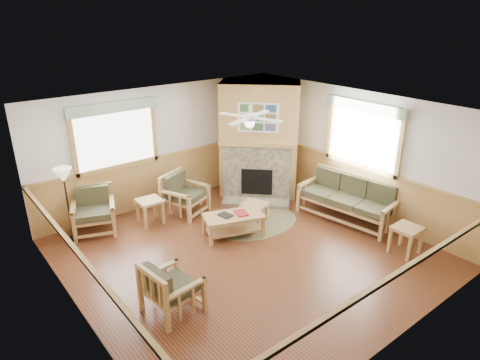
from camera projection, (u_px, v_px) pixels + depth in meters
floor at (246, 253)px, 7.97m from camera, size 6.00×6.00×0.01m
ceiling at (247, 110)px, 6.95m from camera, size 6.00×6.00×0.01m
wall_back at (163, 146)px, 9.64m from camera, size 6.00×0.02×2.70m
wall_front at (400, 261)px, 5.28m from camera, size 6.00×0.02×2.70m
wall_left at (74, 241)px, 5.73m from camera, size 0.02×6.00×2.70m
wall_right at (355, 153)px, 9.19m from camera, size 0.02×6.00×2.70m
wainscot at (247, 227)px, 7.76m from camera, size 6.00×6.00×1.10m
fireplace at (259, 139)px, 10.13m from camera, size 3.11×3.11×2.70m
window_back at (111, 100)px, 8.53m from camera, size 1.90×0.16×1.50m
window_right at (368, 100)px, 8.58m from camera, size 0.16×1.90×1.50m
ceiling_fan at (250, 107)px, 7.36m from camera, size 1.59×1.59×0.36m
sofa at (347, 200)px, 9.07m from camera, size 2.13×1.14×0.93m
armchair_back_left at (94, 212)px, 8.57m from camera, size 1.05×1.05×0.91m
armchair_back_right at (185, 194)px, 9.35m from camera, size 1.05×1.05×0.90m
armchair_left at (172, 287)px, 6.33m from camera, size 0.82×0.82×0.83m
coffee_table at (234, 225)px, 8.49m from camera, size 1.28×0.93×0.46m
end_table_chairs at (150, 211)px, 9.00m from camera, size 0.49×0.48×0.54m
end_table_sofa at (405, 240)px, 7.88m from camera, size 0.50×0.48×0.54m
footstool at (254, 213)px, 9.07m from camera, size 0.63×0.63×0.42m
braided_rug at (258, 223)px, 9.06m from camera, size 2.07×2.07×0.01m
floor_lamp_left at (68, 205)px, 8.17m from camera, size 0.44×0.44×1.50m
floor_lamp_right at (286, 167)px, 10.05m from camera, size 0.41×0.41×1.52m
book_red at (241, 212)px, 8.45m from camera, size 0.30×0.35×0.03m
book_dark at (225, 215)px, 8.36m from camera, size 0.23×0.29×0.02m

